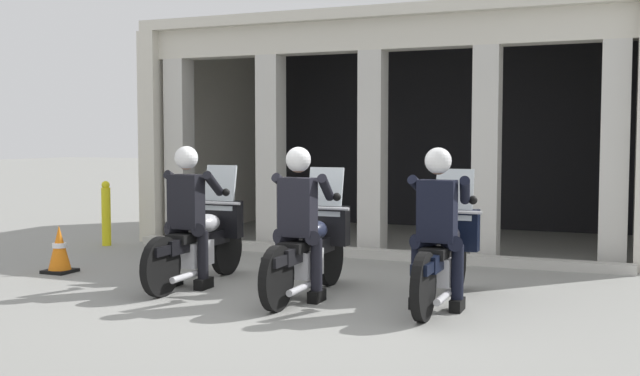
% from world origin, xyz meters
% --- Properties ---
extents(ground_plane, '(80.00, 80.00, 0.00)m').
position_xyz_m(ground_plane, '(0.00, 3.00, 0.00)').
color(ground_plane, gray).
extents(station_building, '(7.66, 4.16, 3.52)m').
position_xyz_m(station_building, '(-0.34, 5.30, 2.13)').
color(station_building, black).
rests_on(station_building, ground).
extents(kerb_strip, '(7.16, 0.24, 0.12)m').
position_xyz_m(kerb_strip, '(-0.34, 2.80, 0.06)').
color(kerb_strip, '#B7B5AD').
rests_on(kerb_strip, ground).
extents(motorcycle_left, '(0.62, 2.04, 1.35)m').
position_xyz_m(motorcycle_left, '(-1.42, 0.31, 0.50)').
color(motorcycle_left, black).
rests_on(motorcycle_left, ground).
extents(police_officer_left, '(0.63, 0.61, 1.58)m').
position_xyz_m(police_officer_left, '(-1.42, 0.03, 0.94)').
color(police_officer_left, black).
rests_on(police_officer_left, ground).
extents(motorcycle_center, '(0.62, 2.04, 1.35)m').
position_xyz_m(motorcycle_center, '(0.00, 0.18, 0.50)').
color(motorcycle_center, black).
rests_on(motorcycle_center, ground).
extents(police_officer_center, '(0.63, 0.61, 1.58)m').
position_xyz_m(police_officer_center, '(0.00, -0.10, 0.94)').
color(police_officer_center, black).
rests_on(police_officer_center, ground).
extents(motorcycle_right, '(0.62, 2.04, 1.35)m').
position_xyz_m(motorcycle_right, '(1.42, 0.32, 0.50)').
color(motorcycle_right, black).
rests_on(motorcycle_right, ground).
extents(police_officer_right, '(0.63, 0.61, 1.58)m').
position_xyz_m(police_officer_right, '(1.42, 0.04, 0.94)').
color(police_officer_right, black).
rests_on(police_officer_right, ground).
extents(traffic_cone_flank, '(0.34, 0.34, 0.59)m').
position_xyz_m(traffic_cone_flank, '(-3.40, 0.22, 0.29)').
color(traffic_cone_flank, black).
rests_on(traffic_cone_flank, ground).
extents(bollard_kerbside, '(0.14, 0.14, 1.01)m').
position_xyz_m(bollard_kerbside, '(-4.37, 2.38, 0.50)').
color(bollard_kerbside, yellow).
rests_on(bollard_kerbside, ground).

